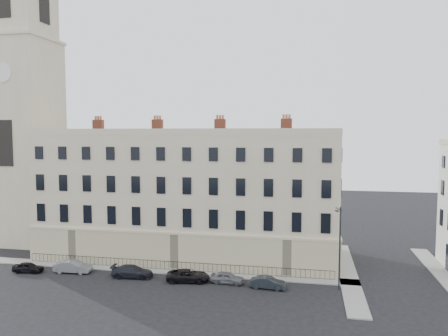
% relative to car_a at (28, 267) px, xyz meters
% --- Properties ---
extents(ground, '(160.00, 160.00, 0.00)m').
position_rel_car_a_xyz_m(ground, '(21.47, -1.76, -0.56)').
color(ground, black).
rests_on(ground, ground).
extents(terrace, '(36.22, 12.22, 17.00)m').
position_rel_car_a_xyz_m(terrace, '(15.50, 10.20, 6.94)').
color(terrace, beige).
rests_on(terrace, ground).
extents(church_tower, '(8.00, 8.13, 44.00)m').
position_rel_car_a_xyz_m(church_tower, '(-8.53, 12.23, 18.10)').
color(church_tower, beige).
rests_on(church_tower, ground).
extents(pavement_terrace, '(48.00, 2.00, 0.12)m').
position_rel_car_a_xyz_m(pavement_terrace, '(11.47, 3.24, -0.50)').
color(pavement_terrace, gray).
rests_on(pavement_terrace, ground).
extents(pavement_east_return, '(2.00, 24.00, 0.12)m').
position_rel_car_a_xyz_m(pavement_east_return, '(34.47, 6.24, -0.50)').
color(pavement_east_return, gray).
rests_on(pavement_east_return, ground).
extents(pavement_adjacent, '(2.00, 20.00, 0.12)m').
position_rel_car_a_xyz_m(pavement_adjacent, '(44.47, 8.24, -0.50)').
color(pavement_adjacent, gray).
rests_on(pavement_adjacent, ground).
extents(railings, '(35.00, 0.04, 0.96)m').
position_rel_car_a_xyz_m(railings, '(15.47, 3.64, -0.01)').
color(railings, black).
rests_on(railings, ground).
extents(car_a, '(3.42, 1.68, 1.12)m').
position_rel_car_a_xyz_m(car_a, '(0.00, 0.00, 0.00)').
color(car_a, black).
rests_on(car_a, ground).
extents(car_b, '(4.16, 1.69, 1.34)m').
position_rel_car_a_xyz_m(car_b, '(4.88, 0.89, 0.11)').
color(car_b, slate).
rests_on(car_b, ground).
extents(car_c, '(4.54, 2.16, 1.28)m').
position_rel_car_a_xyz_m(car_c, '(11.92, 0.63, 0.08)').
color(car_c, black).
rests_on(car_c, ground).
extents(car_d, '(4.71, 2.68, 1.24)m').
position_rel_car_a_xyz_m(car_d, '(18.09, 0.53, 0.06)').
color(car_d, black).
rests_on(car_d, ground).
extents(car_e, '(3.59, 1.68, 1.19)m').
position_rel_car_a_xyz_m(car_e, '(22.16, 0.74, 0.03)').
color(car_e, slate).
rests_on(car_e, ground).
extents(car_f, '(3.64, 1.51, 1.17)m').
position_rel_car_a_xyz_m(car_f, '(26.38, 0.09, 0.02)').
color(car_f, '#21262C').
rests_on(car_f, ground).
extents(streetlamp, '(0.67, 1.72, 8.17)m').
position_rel_car_a_xyz_m(streetlamp, '(33.20, 1.06, 3.97)').
color(streetlamp, '#28272C').
rests_on(streetlamp, ground).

